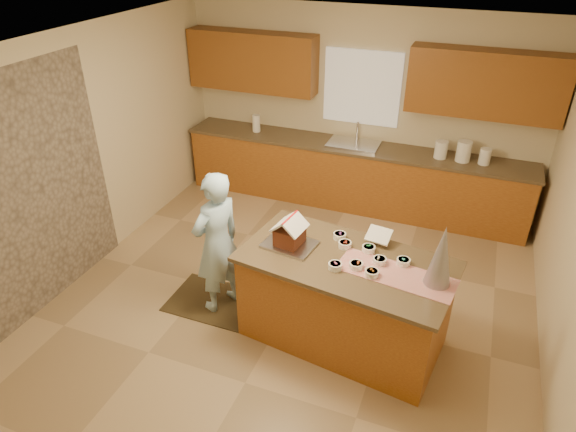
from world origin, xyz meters
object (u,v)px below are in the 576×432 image
(boy, at_px, (217,243))
(gingerbread_house, at_px, (290,233))
(tinsel_tree, at_px, (441,256))
(island_base, at_px, (344,302))

(boy, height_order, gingerbread_house, boy)
(tinsel_tree, height_order, gingerbread_house, tinsel_tree)
(tinsel_tree, bearing_deg, boy, 177.97)
(tinsel_tree, bearing_deg, island_base, 175.69)
(island_base, xyz_separation_m, boy, (-1.35, 0.02, 0.34))
(tinsel_tree, xyz_separation_m, gingerbread_house, (-1.37, 0.09, -0.15))
(tinsel_tree, distance_m, boy, 2.20)
(tinsel_tree, bearing_deg, gingerbread_house, 176.33)
(island_base, height_order, gingerbread_house, gingerbread_house)
(boy, bearing_deg, tinsel_tree, 111.42)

